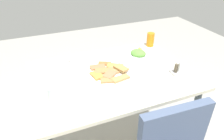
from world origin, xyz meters
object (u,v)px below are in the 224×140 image
(pide_platter, at_px, (111,72))
(spoon, at_px, (79,61))
(salad_plate_greens, at_px, (138,54))
(soda_can, at_px, (150,40))
(fork, at_px, (78,59))
(condiment_caddy, at_px, (178,70))
(drinking_glass, at_px, (53,94))
(paper_napkin, at_px, (79,60))
(dining_table, at_px, (112,84))

(pide_platter, bearing_deg, spoon, -58.05)
(salad_plate_greens, height_order, soda_can, soda_can)
(fork, xyz_separation_m, spoon, (0.00, 0.04, 0.00))
(spoon, distance_m, condiment_caddy, 0.75)
(pide_platter, height_order, condiment_caddy, condiment_caddy)
(drinking_glass, bearing_deg, paper_napkin, -120.93)
(pide_platter, relative_size, spoon, 1.70)
(salad_plate_greens, height_order, drinking_glass, drinking_glass)
(dining_table, xyz_separation_m, drinking_glass, (0.43, 0.14, 0.14))
(paper_napkin, relative_size, condiment_caddy, 1.12)
(spoon, bearing_deg, condiment_caddy, 134.77)
(fork, bearing_deg, salad_plate_greens, 156.60)
(soda_can, bearing_deg, spoon, 3.86)
(soda_can, bearing_deg, dining_table, 32.23)
(salad_plate_greens, distance_m, condiment_caddy, 0.37)
(condiment_caddy, bearing_deg, dining_table, -20.40)
(salad_plate_greens, bearing_deg, drinking_glass, 23.63)
(paper_napkin, bearing_deg, drinking_glass, 59.07)
(dining_table, height_order, condiment_caddy, condiment_caddy)
(pide_platter, xyz_separation_m, fork, (0.17, -0.30, -0.01))
(salad_plate_greens, distance_m, fork, 0.50)
(condiment_caddy, bearing_deg, soda_can, -97.27)
(salad_plate_greens, xyz_separation_m, paper_napkin, (0.48, -0.11, -0.02))
(pide_platter, distance_m, fork, 0.34)
(soda_can, distance_m, spoon, 0.68)
(paper_napkin, height_order, condiment_caddy, condiment_caddy)
(dining_table, relative_size, soda_can, 9.23)
(pide_platter, distance_m, salad_plate_greens, 0.36)
(paper_napkin, bearing_deg, salad_plate_greens, 167.15)
(fork, bearing_deg, dining_table, 110.19)
(drinking_glass, distance_m, fork, 0.52)
(spoon, bearing_deg, pide_platter, 112.27)
(dining_table, relative_size, condiment_caddy, 11.46)
(drinking_glass, distance_m, condiment_caddy, 0.87)
(drinking_glass, distance_m, spoon, 0.49)
(dining_table, height_order, pide_platter, pide_platter)
(fork, height_order, condiment_caddy, condiment_caddy)
(drinking_glass, xyz_separation_m, condiment_caddy, (-0.87, 0.02, -0.02))
(dining_table, bearing_deg, condiment_caddy, 159.60)
(pide_platter, bearing_deg, fork, -61.23)
(salad_plate_greens, xyz_separation_m, spoon, (0.48, -0.09, -0.01))
(dining_table, xyz_separation_m, condiment_caddy, (-0.44, 0.16, 0.11))
(dining_table, distance_m, pide_platter, 0.10)
(pide_platter, relative_size, drinking_glass, 3.54)
(fork, xyz_separation_m, condiment_caddy, (-0.61, 0.47, 0.02))
(pide_platter, bearing_deg, paper_napkin, -59.71)
(salad_plate_greens, bearing_deg, paper_napkin, -12.85)
(salad_plate_greens, relative_size, condiment_caddy, 2.15)
(paper_napkin, relative_size, fork, 0.64)
(drinking_glass, xyz_separation_m, fork, (-0.26, -0.45, -0.04))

